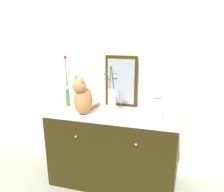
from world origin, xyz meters
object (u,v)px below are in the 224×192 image
at_px(sideboard, 112,148).
at_px(cat_sitting, 83,98).
at_px(bowl_porcelain, 112,113).
at_px(vase_slim_green, 67,92).
at_px(jar_lidded_porcelain, 156,107).
at_px(mirror_leaning, 121,82).
at_px(vase_glass_clear, 112,98).

relative_size(sideboard, cat_sitting, 3.13).
height_order(cat_sitting, bowl_porcelain, cat_sitting).
bearing_deg(vase_slim_green, sideboard, -7.49).
height_order(sideboard, bowl_porcelain, bowl_porcelain).
relative_size(sideboard, jar_lidded_porcelain, 4.39).
height_order(vase_slim_green, jar_lidded_porcelain, vase_slim_green).
xyz_separation_m(mirror_leaning, cat_sitting, (-0.31, -0.35, -0.11)).
distance_m(vase_slim_green, vase_glass_clear, 0.57).
relative_size(cat_sitting, jar_lidded_porcelain, 1.40).
relative_size(vase_glass_clear, jar_lidded_porcelain, 1.44).
distance_m(mirror_leaning, jar_lidded_porcelain, 0.54).
bearing_deg(vase_glass_clear, jar_lidded_porcelain, -2.76).
distance_m(vase_slim_green, bowl_porcelain, 0.58).
bearing_deg(jar_lidded_porcelain, cat_sitting, -178.56).
distance_m(mirror_leaning, vase_glass_clear, 0.32).
bearing_deg(mirror_leaning, vase_glass_clear, -94.07).
bearing_deg(sideboard, vase_slim_green, 172.51).
xyz_separation_m(vase_slim_green, jar_lidded_porcelain, (0.98, -0.17, -0.02)).
distance_m(cat_sitting, vase_glass_clear, 0.29).
bearing_deg(bowl_porcelain, vase_glass_clear, -113.91).
bearing_deg(bowl_porcelain, vase_slim_green, 165.30).
relative_size(sideboard, mirror_leaning, 2.42).
distance_m(sideboard, vase_slim_green, 0.79).
relative_size(vase_slim_green, jar_lidded_porcelain, 1.82).
height_order(bowl_porcelain, jar_lidded_porcelain, jar_lidded_porcelain).
bearing_deg(jar_lidded_porcelain, vase_slim_green, 170.40).
relative_size(sideboard, bowl_porcelain, 6.44).
bearing_deg(cat_sitting, jar_lidded_porcelain, 1.44).
xyz_separation_m(sideboard, vase_slim_green, (-0.53, 0.07, 0.58)).
bearing_deg(sideboard, cat_sitting, -157.21).
bearing_deg(vase_glass_clear, sideboard, 104.15).
relative_size(mirror_leaning, vase_glass_clear, 1.26).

